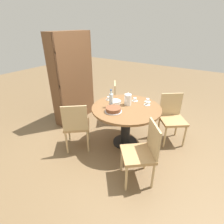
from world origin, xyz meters
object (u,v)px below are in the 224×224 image
(chair_a, at_px, (76,125))
(chair_d, at_px, (121,101))
(cake_main, at_px, (113,110))
(bookshelf, at_px, (73,80))
(coffee_pot, at_px, (128,99))
(cup_b, at_px, (109,99))
(water_bottle, at_px, (111,100))
(cup_d, at_px, (135,100))
(chair_b, at_px, (142,151))
(cup_a, at_px, (148,101))
(cup_c, at_px, (147,104))
(chair_c, at_px, (172,117))

(chair_a, height_order, chair_d, same)
(chair_a, relative_size, cake_main, 3.23)
(chair_d, distance_m, bookshelf, 1.13)
(coffee_pot, xyz_separation_m, cup_b, (-0.01, 0.40, -0.08))
(coffee_pot, distance_m, water_bottle, 0.30)
(water_bottle, height_order, cake_main, water_bottle)
(water_bottle, distance_m, cup_d, 0.51)
(chair_d, xyz_separation_m, cup_b, (-0.60, -0.09, 0.28))
(chair_a, distance_m, chair_b, 1.22)
(water_bottle, bearing_deg, cup_a, -39.58)
(chair_b, distance_m, cup_b, 1.29)
(coffee_pot, xyz_separation_m, cup_c, (0.17, -0.29, -0.08))
(chair_d, distance_m, cup_a, 0.83)
(chair_a, distance_m, cup_c, 1.27)
(cup_d, bearing_deg, cake_main, 170.99)
(cup_c, bearing_deg, cup_a, 20.15)
(coffee_pot, height_order, cup_d, coffee_pot)
(cup_a, height_order, cup_d, same)
(chair_b, height_order, water_bottle, water_bottle)
(cake_main, bearing_deg, water_bottle, 44.43)
(bookshelf, height_order, cake_main, bookshelf)
(bookshelf, relative_size, water_bottle, 6.15)
(coffee_pot, distance_m, cup_a, 0.39)
(bookshelf, bearing_deg, cup_a, 95.80)
(coffee_pot, bearing_deg, cake_main, 170.78)
(water_bottle, bearing_deg, chair_a, 139.99)
(bookshelf, height_order, cup_c, bookshelf)
(cup_b, distance_m, cup_d, 0.48)
(coffee_pot, height_order, cup_a, coffee_pot)
(cake_main, xyz_separation_m, cup_b, (0.36, 0.34, -0.01))
(bookshelf, distance_m, water_bottle, 1.28)
(chair_a, xyz_separation_m, cup_c, (0.87, -0.88, 0.28))
(cup_c, distance_m, cup_d, 0.26)
(cup_d, bearing_deg, chair_b, -147.03)
(coffee_pot, bearing_deg, cup_d, -8.65)
(cup_c, bearing_deg, chair_a, 134.83)
(chair_a, bearing_deg, cup_a, -169.68)
(chair_b, distance_m, chair_d, 1.72)
(chair_c, bearing_deg, chair_a, -174.70)
(chair_d, xyz_separation_m, bookshelf, (-0.46, 0.94, 0.43))
(chair_c, xyz_separation_m, cup_d, (-0.26, 0.65, 0.28))
(cake_main, bearing_deg, cup_d, -9.01)
(chair_a, relative_size, chair_d, 1.00)
(chair_b, bearing_deg, cup_b, -164.77)
(chair_c, height_order, cup_d, chair_c)
(cake_main, bearing_deg, chair_b, -116.84)
(chair_b, relative_size, bookshelf, 0.47)
(coffee_pot, distance_m, cup_d, 0.23)
(coffee_pot, distance_m, cup_b, 0.41)
(cup_a, xyz_separation_m, cup_b, (-0.30, 0.64, 0.00))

